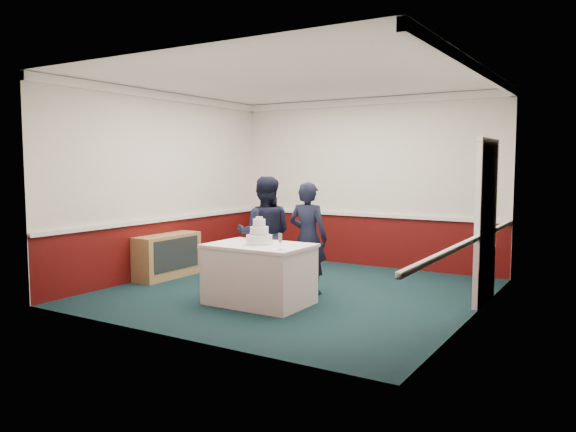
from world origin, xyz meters
The scene contains 9 objects.
ground centered at (0.00, 0.00, 0.00)m, with size 5.00×5.00×0.00m, color black.
room_shell centered at (0.08, 0.61, 1.97)m, with size 5.00×5.00×3.00m.
sideboard centered at (-2.28, -0.20, 0.35)m, with size 0.41×1.20×0.70m.
cake_table centered at (-0.04, -0.84, 0.40)m, with size 1.32×0.92×0.79m.
wedding_cake centered at (-0.04, -0.84, 0.90)m, with size 0.35×0.35×0.36m.
cake_knife centered at (-0.07, -1.04, 0.79)m, with size 0.01×0.22×0.01m, color silver.
champagne_flute centered at (0.46, -1.12, 0.93)m, with size 0.05×0.05×0.21m.
person_man centered at (-0.37, -0.22, 0.83)m, with size 0.81×0.63×1.66m, color black.
person_woman centered at (0.21, 0.01, 0.79)m, with size 0.58×0.38×1.58m, color black.
Camera 1 is at (4.06, -6.82, 1.84)m, focal length 35.00 mm.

